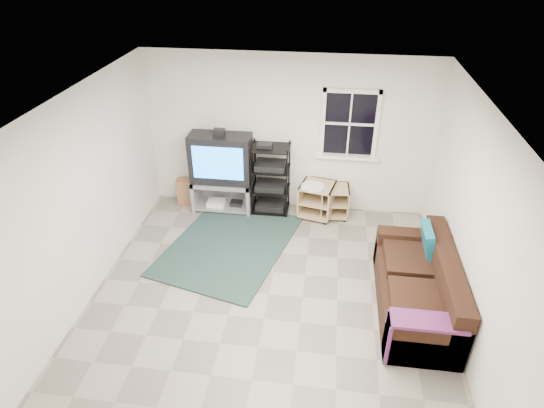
# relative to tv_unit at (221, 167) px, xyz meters

# --- Properties ---
(room) EXTENTS (4.60, 4.62, 4.60)m
(room) POSITION_rel_tv_unit_xyz_m (2.01, 0.24, 0.68)
(room) COLOR gray
(room) RESTS_ON ground
(tv_unit) EXTENTS (0.99, 0.50, 1.46)m
(tv_unit) POSITION_rel_tv_unit_xyz_m (0.00, 0.00, 0.00)
(tv_unit) COLOR #96969D
(tv_unit) RESTS_ON ground
(av_rack) EXTENTS (0.61, 0.45, 1.23)m
(av_rack) POSITION_rel_tv_unit_xyz_m (0.81, 0.03, -0.27)
(av_rack) COLOR black
(av_rack) RESTS_ON ground
(side_table_left) EXTENTS (0.47, 0.47, 0.53)m
(side_table_left) POSITION_rel_tv_unit_xyz_m (1.87, 0.06, -0.52)
(side_table_left) COLOR tan
(side_table_left) RESTS_ON ground
(side_table_right) EXTENTS (0.63, 0.63, 0.61)m
(side_table_right) POSITION_rel_tv_unit_xyz_m (1.59, 0.01, -0.46)
(side_table_right) COLOR tan
(side_table_right) RESTS_ON ground
(sofa) EXTENTS (0.86, 1.94, 0.89)m
(sofa) POSITION_rel_tv_unit_xyz_m (2.94, -2.03, -0.49)
(sofa) COLOR black
(sofa) RESTS_ON ground
(shag_rug) EXTENTS (2.13, 2.57, 0.03)m
(shag_rug) POSITION_rel_tv_unit_xyz_m (0.31, -1.04, -0.79)
(shag_rug) COLOR black
(shag_rug) RESTS_ON ground
(paper_bag) EXTENTS (0.33, 0.23, 0.45)m
(paper_bag) POSITION_rel_tv_unit_xyz_m (-0.68, 0.11, -0.58)
(paper_bag) COLOR #996E45
(paper_bag) RESTS_ON ground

